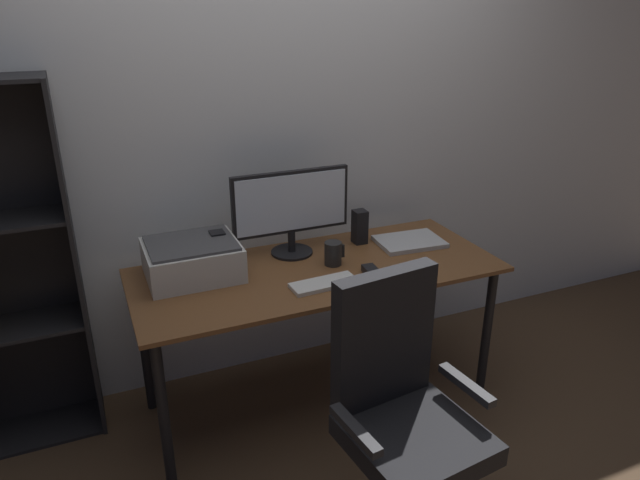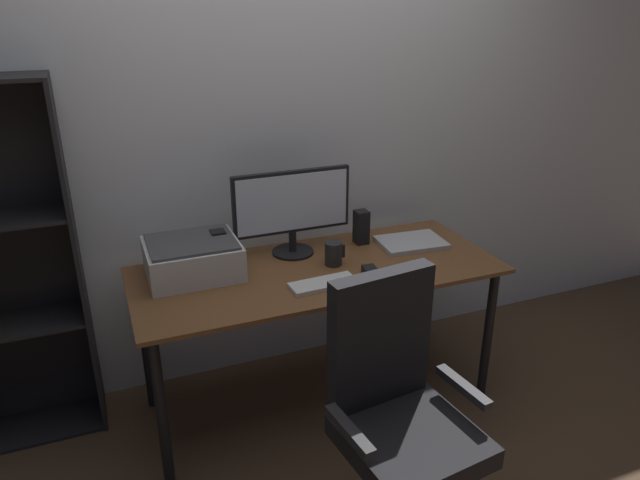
# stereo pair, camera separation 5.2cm
# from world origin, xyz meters

# --- Properties ---
(ground_plane) EXTENTS (12.00, 12.00, 0.00)m
(ground_plane) POSITION_xyz_m (0.00, 0.00, 0.00)
(ground_plane) COLOR #4C3826
(back_wall) EXTENTS (6.40, 0.10, 2.60)m
(back_wall) POSITION_xyz_m (0.00, 0.52, 1.30)
(back_wall) COLOR silver
(back_wall) RESTS_ON ground
(desk) EXTENTS (1.66, 0.69, 0.74)m
(desk) POSITION_xyz_m (0.00, 0.00, 0.66)
(desk) COLOR brown
(desk) RESTS_ON ground
(monitor) EXTENTS (0.57, 0.20, 0.41)m
(monitor) POSITION_xyz_m (-0.05, 0.20, 0.98)
(monitor) COLOR black
(monitor) RESTS_ON desk
(keyboard) EXTENTS (0.30, 0.12, 0.02)m
(keyboard) POSITION_xyz_m (-0.04, -0.17, 0.75)
(keyboard) COLOR silver
(keyboard) RESTS_ON desk
(mouse) EXTENTS (0.06, 0.10, 0.03)m
(mouse) POSITION_xyz_m (0.19, -0.15, 0.76)
(mouse) COLOR black
(mouse) RESTS_ON desk
(coffee_mug) EXTENTS (0.10, 0.08, 0.11)m
(coffee_mug) POSITION_xyz_m (0.08, 0.01, 0.80)
(coffee_mug) COLOR black
(coffee_mug) RESTS_ON desk
(laptop) EXTENTS (0.34, 0.25, 0.02)m
(laptop) POSITION_xyz_m (0.54, 0.08, 0.75)
(laptop) COLOR #B7BABC
(laptop) RESTS_ON desk
(speaker_left) EXTENTS (0.06, 0.07, 0.17)m
(speaker_left) POSITION_xyz_m (-0.40, 0.20, 0.82)
(speaker_left) COLOR black
(speaker_left) RESTS_ON desk
(speaker_right) EXTENTS (0.06, 0.07, 0.17)m
(speaker_right) POSITION_xyz_m (0.31, 0.20, 0.82)
(speaker_right) COLOR black
(speaker_right) RESTS_ON desk
(printer) EXTENTS (0.40, 0.34, 0.16)m
(printer) POSITION_xyz_m (-0.53, 0.15, 0.82)
(printer) COLOR silver
(printer) RESTS_ON desk
(office_chair) EXTENTS (0.55, 0.54, 1.01)m
(office_chair) POSITION_xyz_m (-0.00, -0.78, 0.46)
(office_chair) COLOR #232326
(office_chair) RESTS_ON ground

